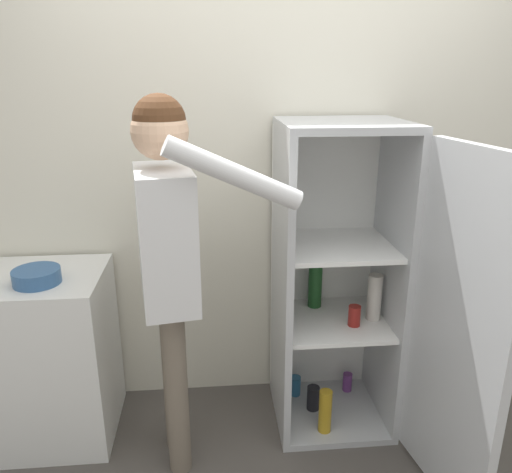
{
  "coord_description": "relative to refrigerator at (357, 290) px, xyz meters",
  "views": [
    {
      "loc": [
        -0.36,
        -1.64,
        1.82
      ],
      "look_at": [
        -0.15,
        0.65,
        1.05
      ],
      "focal_mm": 35.0,
      "sensor_mm": 36.0,
      "label": 1
    }
  ],
  "objects": [
    {
      "name": "counter",
      "position": [
        -1.59,
        0.09,
        -0.34
      ],
      "size": [
        0.7,
        0.55,
        0.89
      ],
      "color": "white",
      "rests_on": "ground_plane"
    },
    {
      "name": "wall_back",
      "position": [
        -0.35,
        0.42,
        0.49
      ],
      "size": [
        7.0,
        0.06,
        2.55
      ],
      "color": "silver",
      "rests_on": "ground_plane"
    },
    {
      "name": "refrigerator",
      "position": [
        0.0,
        0.0,
        0.0
      ],
      "size": [
        0.73,
        1.15,
        1.6
      ],
      "color": "#B7BABC",
      "rests_on": "ground_plane"
    },
    {
      "name": "person",
      "position": [
        -0.89,
        -0.16,
        0.34
      ],
      "size": [
        0.71,
        0.53,
        1.74
      ],
      "color": "#726656",
      "rests_on": "ground_plane"
    },
    {
      "name": "bowl",
      "position": [
        -1.52,
        -0.0,
        0.13
      ],
      "size": [
        0.21,
        0.21,
        0.07
      ],
      "color": "#335B8E",
      "rests_on": "counter"
    }
  ]
}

